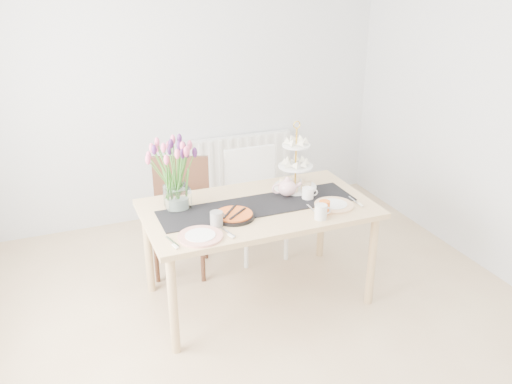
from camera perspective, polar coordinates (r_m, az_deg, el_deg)
name	(u,v)px	position (r m, az deg, el deg)	size (l,w,h in m)	color
room_shell	(280,161)	(3.06, 2.53, 3.25)	(4.50, 4.50, 4.50)	tan
radiator	(234,165)	(5.44, -2.35, 2.82)	(1.20, 0.08, 0.60)	white
dining_table	(258,216)	(3.84, 0.22, -2.54)	(1.60, 0.90, 0.75)	tan
chair_brown	(181,206)	(4.38, -7.92, -1.48)	(0.58, 0.58, 0.91)	#3C2216
chair_white	(255,194)	(4.57, -0.15, -0.21)	(0.45, 0.45, 0.90)	white
table_runner	(258,206)	(3.81, 0.22, -1.45)	(1.40, 0.35, 0.01)	black
tulip_vase	(175,165)	(3.69, -8.48, 2.85)	(0.60, 0.60, 0.50)	silver
cake_stand	(295,172)	(4.06, 4.17, 2.12)	(0.32, 0.32, 0.48)	gold
teapot	(287,188)	(3.95, 3.30, 0.45)	(0.21, 0.17, 0.14)	white
cream_jug	(308,194)	(3.93, 5.47, -0.16)	(0.09, 0.09, 0.09)	white
tart_tin	(234,216)	(3.64, -2.33, -2.50)	(0.28, 0.28, 0.03)	black
mug_grey	(217,219)	(3.52, -4.18, -2.85)	(0.08, 0.08, 0.10)	gray
mug_white	(321,212)	(3.63, 6.84, -2.09)	(0.08, 0.08, 0.10)	silver
mug_orange	(324,207)	(3.72, 7.21, -1.59)	(0.07, 0.07, 0.09)	orange
plate_left	(200,236)	(3.41, -5.89, -4.66)	(0.29, 0.29, 0.01)	silver
plate_right	(334,205)	(3.85, 8.20, -1.37)	(0.28, 0.28, 0.01)	silver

